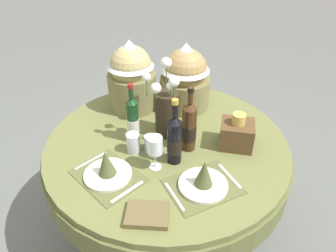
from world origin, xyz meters
TOP-DOWN VIEW (x-y plane):
  - ground at (0.00, 0.00)m, footprint 8.00×8.00m
  - dining_table at (0.00, 0.00)m, footprint 1.41×1.41m
  - place_setting_left at (-0.23, -0.34)m, footprint 0.43×0.41m
  - place_setting_right at (0.24, -0.32)m, footprint 0.43×0.41m
  - flower_vase at (-0.02, 0.08)m, footprint 0.20×0.19m
  - wine_bottle_left at (0.13, -0.04)m, footprint 0.08×0.08m
  - wine_bottle_centre at (-0.19, -0.03)m, footprint 0.07×0.07m
  - wine_bottle_right at (0.07, -0.16)m, footprint 0.08×0.08m
  - wine_glass_left at (-0.01, -0.23)m, footprint 0.08×0.08m
  - tumbler_near_left at (-0.16, -0.13)m, footprint 0.07×0.07m
  - tumbler_mid at (-0.07, -0.10)m, footprint 0.07×0.07m
  - book_on_table at (0.02, -0.55)m, footprint 0.20×0.16m
  - gift_tub_back_left at (-0.30, 0.33)m, footprint 0.31×0.31m
  - gift_tub_back_centre at (0.04, 0.41)m, footprint 0.33×0.33m
  - woven_basket_side_right at (0.39, 0.04)m, footprint 0.18×0.16m

SIDE VIEW (x-z plane):
  - ground at x=0.00m, z-range 0.00..0.00m
  - dining_table at x=0.00m, z-range 0.24..0.97m
  - book_on_table at x=0.02m, z-range 0.73..0.75m
  - place_setting_left at x=-0.23m, z-range 0.69..0.85m
  - place_setting_right at x=0.24m, z-range 0.69..0.85m
  - tumbler_mid at x=-0.07m, z-range 0.73..0.82m
  - tumbler_near_left at x=-0.16m, z-range 0.73..0.84m
  - woven_basket_side_right at x=0.39m, z-range 0.70..0.91m
  - wine_bottle_centre at x=-0.19m, z-range 0.68..1.05m
  - wine_bottle_right at x=0.07m, z-range 0.68..1.05m
  - wine_glass_left at x=-0.01m, z-range 0.77..0.96m
  - wine_bottle_left at x=0.13m, z-range 0.68..1.06m
  - flower_vase at x=-0.02m, z-range 0.67..1.12m
  - gift_tub_back_centre at x=0.04m, z-range 0.73..1.17m
  - gift_tub_back_left at x=-0.30m, z-range 0.74..1.20m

